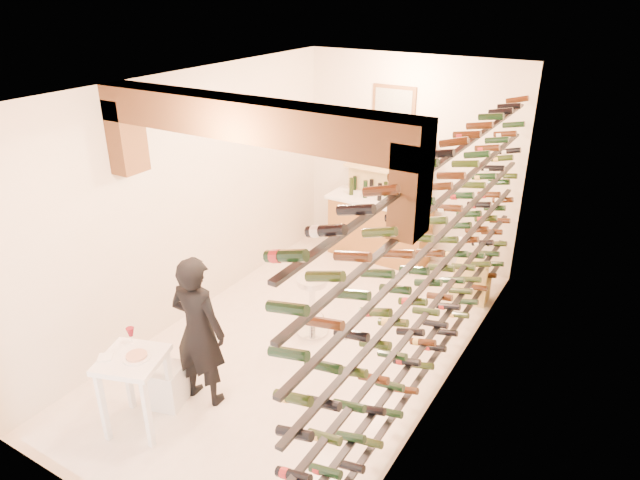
# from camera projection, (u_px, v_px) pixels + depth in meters

# --- Properties ---
(ground) EXTENTS (6.00, 6.00, 0.00)m
(ground) POSITION_uv_depth(u_px,v_px,m) (308.00, 342.00, 7.20)
(ground) COLOR beige
(ground) RESTS_ON ground
(room_shell) EXTENTS (3.52, 6.02, 3.21)m
(room_shell) POSITION_uv_depth(u_px,v_px,m) (293.00, 178.00, 6.05)
(room_shell) COLOR beige
(room_shell) RESTS_ON ground
(wine_rack) EXTENTS (0.32, 5.70, 2.56)m
(wine_rack) POSITION_uv_depth(u_px,v_px,m) (433.00, 261.00, 5.83)
(wine_rack) COLOR black
(wine_rack) RESTS_ON ground
(back_counter) EXTENTS (1.70, 0.62, 1.29)m
(back_counter) POSITION_uv_depth(u_px,v_px,m) (379.00, 227.00, 9.18)
(back_counter) COLOR #99662F
(back_counter) RESTS_ON ground
(back_shelving) EXTENTS (1.40, 0.31, 2.73)m
(back_shelving) POSITION_uv_depth(u_px,v_px,m) (388.00, 186.00, 9.10)
(back_shelving) COLOR tan
(back_shelving) RESTS_ON ground
(tasting_table) EXTENTS (0.74, 0.74, 1.03)m
(tasting_table) POSITION_uv_depth(u_px,v_px,m) (133.00, 370.00, 5.56)
(tasting_table) COLOR white
(tasting_table) RESTS_ON ground
(white_stool) EXTENTS (0.45, 0.45, 0.45)m
(white_stool) POSITION_uv_depth(u_px,v_px,m) (166.00, 385.00, 6.08)
(white_stool) COLOR white
(white_stool) RESTS_ON ground
(person) EXTENTS (0.65, 0.46, 1.71)m
(person) POSITION_uv_depth(u_px,v_px,m) (198.00, 331.00, 5.90)
(person) COLOR black
(person) RESTS_ON ground
(chrome_barstool) EXTENTS (0.41, 0.41, 0.79)m
(chrome_barstool) POSITION_uv_depth(u_px,v_px,m) (312.00, 302.00, 7.21)
(chrome_barstool) COLOR silver
(chrome_barstool) RESTS_ON ground
(crate_lower) EXTENTS (0.54, 0.39, 0.31)m
(crate_lower) POSITION_uv_depth(u_px,v_px,m) (469.00, 289.00, 8.11)
(crate_lower) COLOR #D4BC74
(crate_lower) RESTS_ON ground
(crate_upper) EXTENTS (0.49, 0.37, 0.26)m
(crate_upper) POSITION_uv_depth(u_px,v_px,m) (472.00, 271.00, 7.99)
(crate_upper) COLOR #D4BC74
(crate_upper) RESTS_ON crate_lower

